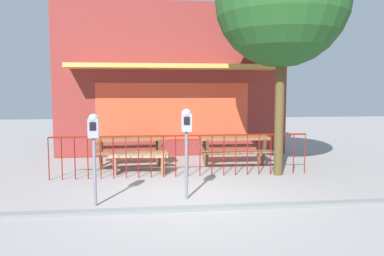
% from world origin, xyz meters
% --- Properties ---
extents(ground, '(40.00, 40.00, 0.00)m').
position_xyz_m(ground, '(0.00, 0.00, 0.00)').
color(ground, gray).
extents(pub_storefront, '(7.02, 1.49, 4.60)m').
position_xyz_m(pub_storefront, '(0.00, 4.81, 2.30)').
color(pub_storefront, '#552413').
rests_on(pub_storefront, ground).
extents(patio_fence_front, '(5.92, 0.04, 0.97)m').
position_xyz_m(patio_fence_front, '(0.00, 1.79, 0.66)').
color(patio_fence_front, maroon).
rests_on(patio_fence_front, ground).
extents(picnic_table_left, '(1.89, 1.49, 0.79)m').
position_xyz_m(picnic_table_left, '(-1.23, 3.15, 0.61)').
color(picnic_table_left, brown).
rests_on(picnic_table_left, ground).
extents(picnic_table_right, '(1.85, 1.42, 0.79)m').
position_xyz_m(picnic_table_right, '(1.49, 2.99, 0.61)').
color(picnic_table_right, brown).
rests_on(picnic_table_right, ground).
extents(patio_bench, '(1.43, 0.47, 0.48)m').
position_xyz_m(patio_bench, '(-0.99, 2.14, 0.35)').
color(patio_bench, '#A37F55').
rests_on(patio_bench, ground).
extents(parking_meter_near, '(0.18, 0.17, 1.65)m').
position_xyz_m(parking_meter_near, '(-0.08, -0.01, 1.27)').
color(parking_meter_near, slate).
rests_on(parking_meter_near, ground).
extents(parking_meter_far, '(0.18, 0.17, 1.59)m').
position_xyz_m(parking_meter_far, '(-1.68, -0.23, 1.23)').
color(parking_meter_far, slate).
rests_on(parking_meter_far, ground).
extents(street_tree, '(3.03, 3.03, 5.54)m').
position_xyz_m(street_tree, '(2.27, 1.73, 4.01)').
color(street_tree, '#4D3E20').
rests_on(street_tree, ground).
extents(curb_edge, '(9.83, 0.20, 0.11)m').
position_xyz_m(curb_edge, '(0.00, -0.67, 0.00)').
color(curb_edge, slate).
rests_on(curb_edge, ground).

